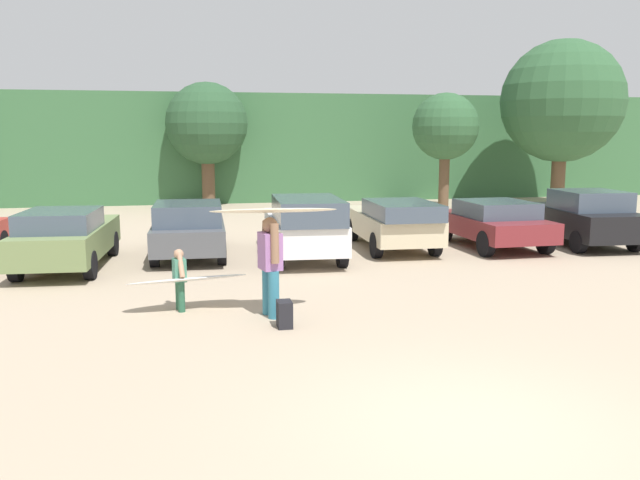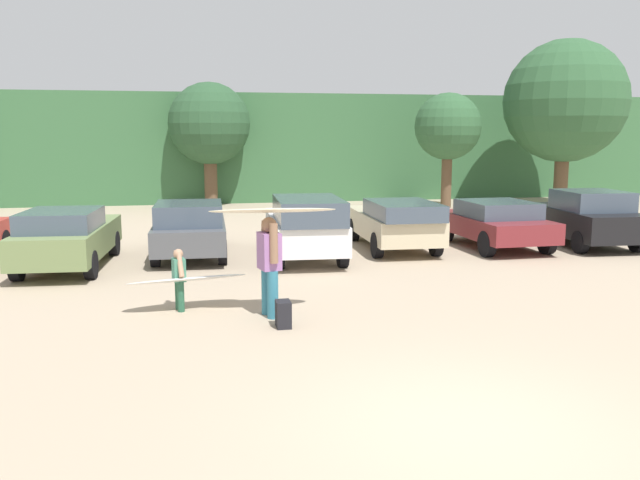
% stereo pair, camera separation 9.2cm
% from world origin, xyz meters
% --- Properties ---
extents(ground_plane, '(120.00, 120.00, 0.00)m').
position_xyz_m(ground_plane, '(0.00, 0.00, 0.00)').
color(ground_plane, tan).
extents(hillside_ridge, '(108.00, 12.00, 5.07)m').
position_xyz_m(hillside_ridge, '(0.00, 30.33, 2.53)').
color(hillside_ridge, '#38663D').
rests_on(hillside_ridge, ground_plane).
extents(tree_far_right, '(3.60, 3.60, 5.46)m').
position_xyz_m(tree_far_right, '(-1.96, 23.49, 3.62)').
color(tree_far_right, brown).
rests_on(tree_far_right, ground_plane).
extents(tree_center_left, '(2.88, 2.88, 4.96)m').
position_xyz_m(tree_center_left, '(8.12, 20.82, 3.47)').
color(tree_center_left, brown).
rests_on(tree_center_left, ground_plane).
extents(tree_center, '(5.34, 5.34, 7.29)m').
position_xyz_m(tree_center, '(13.38, 20.41, 4.60)').
color(tree_center, brown).
rests_on(tree_center, ground_plane).
extents(parked_car_olive_green, '(2.04, 4.59, 1.46)m').
position_xyz_m(parked_car_olive_green, '(-5.84, 10.06, 0.77)').
color(parked_car_olive_green, '#6B7F4C').
rests_on(parked_car_olive_green, ground_plane).
extents(parked_car_dark_gray, '(1.95, 4.39, 1.47)m').
position_xyz_m(parked_car_dark_gray, '(-2.95, 11.04, 0.76)').
color(parked_car_dark_gray, '#4C4F54').
rests_on(parked_car_dark_gray, ground_plane).
extents(parked_car_white, '(1.96, 4.67, 1.65)m').
position_xyz_m(parked_car_white, '(-0.05, 10.09, 0.88)').
color(parked_car_white, white).
rests_on(parked_car_white, ground_plane).
extents(parked_car_champagne, '(1.93, 4.55, 1.41)m').
position_xyz_m(parked_car_champagne, '(2.65, 11.01, 0.78)').
color(parked_car_champagne, beige).
rests_on(parked_car_champagne, ground_plane).
extents(parked_car_maroon, '(2.06, 4.02, 1.34)m').
position_xyz_m(parked_car_maroon, '(5.52, 10.72, 0.73)').
color(parked_car_maroon, maroon).
rests_on(parked_car_maroon, ground_plane).
extents(parked_car_black, '(2.08, 4.12, 1.61)m').
position_xyz_m(parked_car_black, '(8.27, 10.60, 0.81)').
color(parked_car_black, black).
rests_on(parked_car_black, ground_plane).
extents(person_adult, '(0.41, 0.71, 1.77)m').
position_xyz_m(person_adult, '(-1.61, 4.87, 1.00)').
color(person_adult, teal).
rests_on(person_adult, ground_plane).
extents(person_child, '(0.26, 0.53, 1.14)m').
position_xyz_m(person_child, '(-3.18, 5.57, 0.65)').
color(person_child, '#26593F').
rests_on(person_child, ground_plane).
extents(surfboard_cream, '(2.24, 0.73, 0.18)m').
position_xyz_m(surfboard_cream, '(-1.55, 4.82, 1.89)').
color(surfboard_cream, beige).
extents(surfboard_white, '(2.28, 1.03, 0.21)m').
position_xyz_m(surfboard_white, '(-3.04, 5.60, 0.57)').
color(surfboard_white, white).
extents(backpack_dropped, '(0.24, 0.34, 0.45)m').
position_xyz_m(backpack_dropped, '(-1.48, 4.14, 0.22)').
color(backpack_dropped, black).
rests_on(backpack_dropped, ground_plane).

